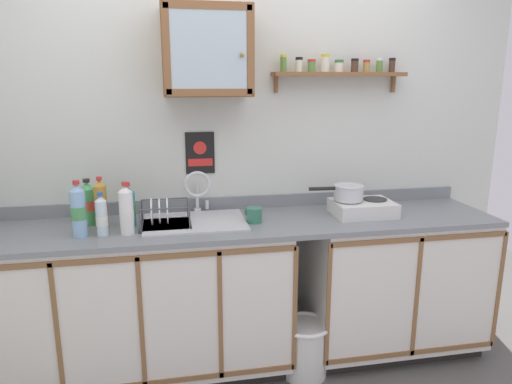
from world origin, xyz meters
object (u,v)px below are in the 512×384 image
Objects in this scene: dish_rack at (163,219)px; mug at (254,215)px; bottle_water_blue_1 at (78,211)px; bottle_soda_green_5 at (88,204)px; bottle_opaque_white_2 at (126,211)px; wall_cabinet at (207,51)px; saucepan at (348,192)px; sink at (196,228)px; warning_sign at (200,153)px; hot_plate_stove at (363,208)px; trash_bin at (305,347)px; bottle_detergent_teal_0 at (128,206)px; bottle_water_clear_4 at (102,217)px; bottle_juice_amber_3 at (101,205)px.

mug is at bearing -3.01° from dish_rack.
bottle_soda_green_5 is (0.02, 0.21, -0.02)m from bottle_water_blue_1.
bottle_water_blue_1 reaches higher than bottle_opaque_white_2.
wall_cabinet reaches higher than mug.
saucepan reaches higher than mug.
sink is 0.48m from warning_sign.
hot_plate_stove is at bearing -9.44° from wall_cabinet.
mug is at bearing -11.00° from sink.
bottle_soda_green_5 is (-0.23, 0.22, -0.00)m from bottle_opaque_white_2.
mug is 0.85m from trash_bin.
bottle_opaque_white_2 is at bearing 174.95° from trash_bin.
bottle_opaque_white_2 reaches higher than bottle_detergent_teal_0.
bottle_opaque_white_2 is 0.31m from bottle_soda_green_5.
bottle_detergent_teal_0 is 0.56m from warning_sign.
bottle_soda_green_5 is (-0.23, 0.08, 0.01)m from bottle_detergent_teal_0.
dish_rack is (0.41, -0.11, -0.08)m from bottle_soda_green_5.
sink is 0.53m from bottle_water_clear_4.
bottle_water_blue_1 reaches higher than dish_rack.
bottle_water_clear_4 is at bearing 177.93° from bottle_opaque_white_2.
bottle_detergent_teal_0 is 0.84× the size of bottle_water_blue_1.
bottle_water_blue_1 is 1.11m from wall_cabinet.
bottle_water_blue_1 reaches higher than bottle_water_clear_4.
sink is 1.60× the size of hot_plate_stove.
bottle_water_blue_1 is 0.45m from dish_rack.
bottle_juice_amber_3 is at bearing 137.66° from bottle_opaque_white_2.
mug reaches higher than trash_bin.
bottle_soda_green_5 is at bearing 175.98° from hot_plate_stove.
saucepan is 1.44× the size of bottle_water_clear_4.
bottle_water_clear_4 is 0.88× the size of bottle_soda_green_5.
dish_rack is 0.52m from mug.
warning_sign reaches higher than bottle_detergent_teal_0.
sink reaches higher than trash_bin.
trash_bin is (0.79, -0.19, -0.78)m from dish_rack.
warning_sign is (-0.04, 0.14, -0.59)m from wall_cabinet.
hot_plate_stove is 1.54× the size of bottle_water_clear_4.
bottle_detergent_teal_0 is 0.21m from dish_rack.
wall_cabinet reaches higher than hot_plate_stove.
trash_bin is at bearing -14.15° from bottle_soda_green_5.
bottle_detergent_teal_0 is (-1.38, 0.03, 0.07)m from hot_plate_stove.
hot_plate_stove is 1.27× the size of dish_rack.
mug is 0.96m from wall_cabinet.
wall_cabinet reaches higher than warning_sign.
wall_cabinet is at bearing 170.56° from hot_plate_stove.
mug is (0.33, -0.07, 0.08)m from sink.
sink is at bearing 21.39° from bottle_opaque_white_2.
bottle_opaque_white_2 is 0.58× the size of wall_cabinet.
sink is 1.02m from hot_plate_stove.
sink is 1.92× the size of bottle_water_blue_1.
dish_rack is at bearing -9.52° from bottle_detergent_teal_0.
wall_cabinet is 0.61m from warning_sign.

